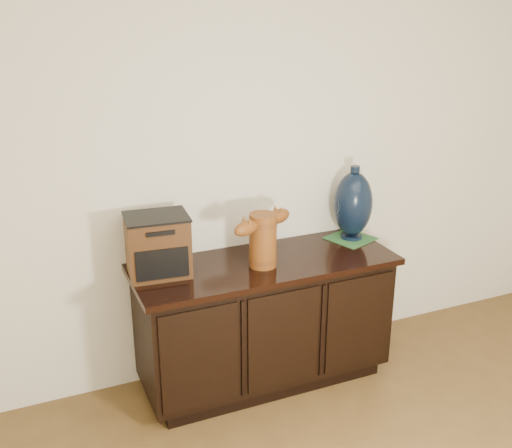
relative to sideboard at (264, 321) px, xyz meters
name	(u,v)px	position (x,y,z in m)	size (l,w,h in m)	color
sideboard	(264,321)	(0.00, 0.00, 0.00)	(1.46, 0.56, 0.75)	black
terracotta_vessel	(263,237)	(-0.03, -0.05, 0.53)	(0.41, 0.23, 0.29)	brown
tv_radio	(158,245)	(-0.57, 0.07, 0.53)	(0.34, 0.29, 0.32)	#422510
green_mat	(350,238)	(0.61, 0.11, 0.37)	(0.24, 0.24, 0.01)	#2E6632
lamp_base	(353,204)	(0.62, 0.11, 0.59)	(0.29, 0.29, 0.44)	black
spray_can	(267,229)	(0.11, 0.22, 0.46)	(0.07, 0.07, 0.19)	#52190E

